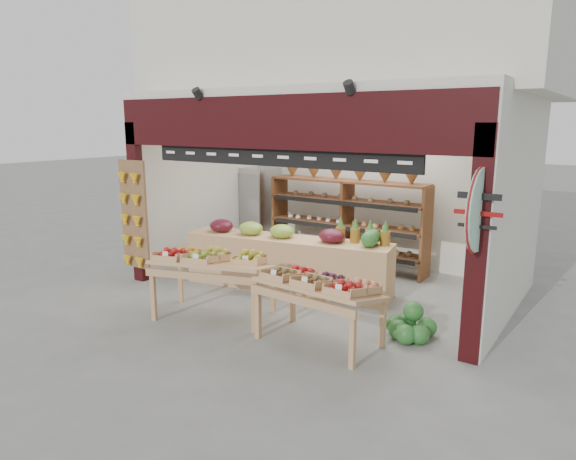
% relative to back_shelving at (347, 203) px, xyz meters
% --- Properties ---
extents(ground, '(60.00, 60.00, 0.00)m').
position_rel_back_shelving_xyz_m(ground, '(0.23, -1.65, -1.20)').
color(ground, slate).
rests_on(ground, ground).
extents(shop_structure, '(6.36, 5.12, 5.40)m').
position_rel_back_shelving_xyz_m(shop_structure, '(0.23, -0.04, 2.72)').
color(shop_structure, beige).
rests_on(shop_structure, ground).
extents(banana_board, '(0.60, 0.15, 1.80)m').
position_rel_back_shelving_xyz_m(banana_board, '(-2.50, -2.82, -0.08)').
color(banana_board, brown).
rests_on(banana_board, ground).
extents(gift_sign, '(0.04, 0.93, 0.92)m').
position_rel_back_shelving_xyz_m(gift_sign, '(2.98, -2.80, 0.55)').
color(gift_sign, '#B4E3CB').
rests_on(gift_sign, ground).
extents(back_shelving, '(3.06, 0.50, 1.88)m').
position_rel_back_shelving_xyz_m(back_shelving, '(0.00, 0.00, 0.00)').
color(back_shelving, brown).
rests_on(back_shelving, ground).
extents(refrigerator, '(0.74, 0.74, 1.73)m').
position_rel_back_shelving_xyz_m(refrigerator, '(-2.17, 0.21, -0.33)').
color(refrigerator, '#AAACB1').
rests_on(refrigerator, ground).
extents(cardboard_stack, '(1.03, 0.79, 0.68)m').
position_rel_back_shelving_xyz_m(cardboard_stack, '(-0.98, -1.27, -0.95)').
color(cardboard_stack, beige).
rests_on(cardboard_stack, ground).
extents(mid_counter, '(3.43, 1.23, 1.06)m').
position_rel_back_shelving_xyz_m(mid_counter, '(-0.19, -1.70, -0.73)').
color(mid_counter, tan).
rests_on(mid_counter, ground).
extents(display_table_left, '(1.76, 1.30, 1.01)m').
position_rel_back_shelving_xyz_m(display_table_left, '(-0.46, -3.27, -0.42)').
color(display_table_left, tan).
rests_on(display_table_left, ground).
extents(display_table_right, '(1.52, 0.92, 0.95)m').
position_rel_back_shelving_xyz_m(display_table_right, '(1.31, -3.22, -0.45)').
color(display_table_right, tan).
rests_on(display_table_right, ground).
extents(watermelon_pile, '(0.61, 0.61, 0.48)m').
position_rel_back_shelving_xyz_m(watermelon_pile, '(2.18, -2.48, -1.04)').
color(watermelon_pile, '#1B511F').
rests_on(watermelon_pile, ground).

